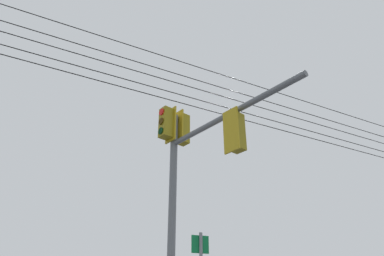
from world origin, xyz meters
TOP-DOWN VIEW (x-y plane):
  - signal_mast_assembly at (0.31, 0.27)m, footprint 3.83×3.09m
  - overhead_wire_span at (1.21, -0.25)m, footprint 8.77×19.80m

SIDE VIEW (x-z plane):
  - signal_mast_assembly at x=0.31m, z-range 1.45..8.32m
  - overhead_wire_span at x=1.21m, z-range 6.95..8.76m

